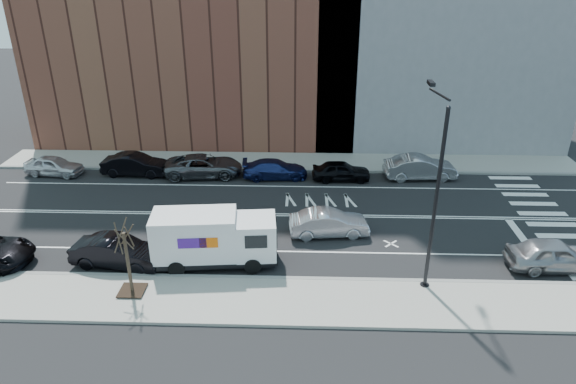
# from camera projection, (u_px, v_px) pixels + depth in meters

# --- Properties ---
(ground) EXTENTS (120.00, 120.00, 0.00)m
(ground) POSITION_uv_depth(u_px,v_px,m) (286.00, 215.00, 31.83)
(ground) COLOR black
(ground) RESTS_ON ground
(sidewalk_near) EXTENTS (44.00, 3.60, 0.15)m
(sidewalk_near) POSITION_uv_depth(u_px,v_px,m) (279.00, 301.00, 23.82)
(sidewalk_near) COLOR gray
(sidewalk_near) RESTS_ON ground
(sidewalk_far) EXTENTS (44.00, 3.60, 0.15)m
(sidewalk_far) POSITION_uv_depth(u_px,v_px,m) (290.00, 162.00, 39.77)
(sidewalk_far) COLOR gray
(sidewalk_far) RESTS_ON ground
(curb_near) EXTENTS (44.00, 0.25, 0.17)m
(curb_near) POSITION_uv_depth(u_px,v_px,m) (281.00, 279.00, 25.45)
(curb_near) COLOR gray
(curb_near) RESTS_ON ground
(curb_far) EXTENTS (44.00, 0.25, 0.17)m
(curb_far) POSITION_uv_depth(u_px,v_px,m) (289.00, 170.00, 38.13)
(curb_far) COLOR gray
(curb_far) RESTS_ON ground
(crosswalk) EXTENTS (3.00, 14.00, 0.01)m
(crosswalk) POSITION_uv_depth(u_px,v_px,m) (547.00, 219.00, 31.35)
(crosswalk) COLOR white
(crosswalk) RESTS_ON ground
(road_markings) EXTENTS (40.00, 8.60, 0.01)m
(road_markings) POSITION_uv_depth(u_px,v_px,m) (286.00, 215.00, 31.83)
(road_markings) COLOR white
(road_markings) RESTS_ON ground
(bldg_brick) EXTENTS (26.00, 10.00, 22.00)m
(bldg_brick) POSITION_uv_depth(u_px,v_px,m) (194.00, 4.00, 41.56)
(bldg_brick) COLOR brown
(bldg_brick) RESTS_ON ground
(streetlight) EXTENTS (0.44, 4.02, 9.34)m
(streetlight) POSITION_uv_depth(u_px,v_px,m) (435.00, 188.00, 23.21)
(streetlight) COLOR black
(streetlight) RESTS_ON ground
(street_tree) EXTENTS (1.20, 1.20, 3.75)m
(street_tree) POSITION_uv_depth(u_px,v_px,m) (129.00, 268.00, 23.81)
(street_tree) COLOR black
(street_tree) RESTS_ON ground
(fedex_van) EXTENTS (6.55, 2.75, 2.91)m
(fedex_van) POSITION_uv_depth(u_px,v_px,m) (213.00, 238.00, 26.22)
(fedex_van) COLOR black
(fedex_van) RESTS_ON ground
(far_parked_a) EXTENTS (4.34, 2.17, 1.42)m
(far_parked_a) POSITION_uv_depth(u_px,v_px,m) (54.00, 166.00, 37.33)
(far_parked_a) COLOR silver
(far_parked_a) RESTS_ON ground
(far_parked_b) EXTENTS (4.84, 1.87, 1.57)m
(far_parked_b) POSITION_uv_depth(u_px,v_px,m) (135.00, 165.00, 37.31)
(far_parked_b) COLOR black
(far_parked_b) RESTS_ON ground
(far_parked_c) EXTENTS (5.76, 3.07, 1.54)m
(far_parked_c) POSITION_uv_depth(u_px,v_px,m) (204.00, 166.00, 37.15)
(far_parked_c) COLOR #4F5157
(far_parked_c) RESTS_ON ground
(far_parked_d) EXTENTS (4.75, 2.19, 1.34)m
(far_parked_d) POSITION_uv_depth(u_px,v_px,m) (275.00, 169.00, 36.84)
(far_parked_d) COLOR navy
(far_parked_d) RESTS_ON ground
(far_parked_e) EXTENTS (4.17, 1.79, 1.40)m
(far_parked_e) POSITION_uv_depth(u_px,v_px,m) (341.00, 171.00, 36.47)
(far_parked_e) COLOR black
(far_parked_e) RESTS_ON ground
(far_parked_f) EXTENTS (5.18, 2.12, 1.67)m
(far_parked_f) POSITION_uv_depth(u_px,v_px,m) (420.00, 168.00, 36.68)
(far_parked_f) COLOR #9B9B9F
(far_parked_f) RESTS_ON ground
(driving_sedan) EXTENTS (4.66, 2.06, 1.49)m
(driving_sedan) POSITION_uv_depth(u_px,v_px,m) (329.00, 223.00, 29.30)
(driving_sedan) COLOR #BBBCC1
(driving_sedan) RESTS_ON ground
(near_parked_rear_a) EXTENTS (4.91, 2.27, 1.56)m
(near_parked_rear_a) POSITION_uv_depth(u_px,v_px,m) (118.00, 252.00, 26.40)
(near_parked_rear_a) COLOR black
(near_parked_rear_a) RESTS_ON ground
(near_parked_front) EXTENTS (4.80, 2.06, 1.62)m
(near_parked_front) POSITION_uv_depth(u_px,v_px,m) (554.00, 255.00, 26.10)
(near_parked_front) COLOR #9A9B9F
(near_parked_front) RESTS_ON ground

